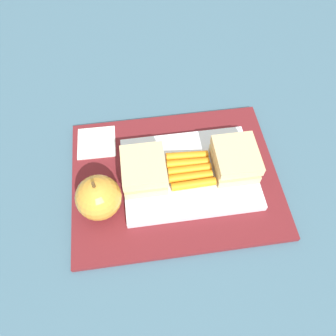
{
  "coord_description": "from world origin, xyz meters",
  "views": [
    {
      "loc": [
        0.05,
        0.29,
        0.51
      ],
      "look_at": [
        0.01,
        0.0,
        0.04
      ],
      "focal_mm": 35.31,
      "sensor_mm": 36.0,
      "label": 1
    }
  ],
  "objects_px": {
    "sandwich_half_left": "(235,159)",
    "apple": "(99,198)",
    "sandwich_half_right": "(144,170)",
    "paper_napkin": "(97,142)",
    "carrot_sticks_bundle": "(190,170)",
    "food_tray": "(189,173)"
  },
  "relations": [
    {
      "from": "food_tray",
      "to": "apple",
      "type": "distance_m",
      "value": 0.16
    },
    {
      "from": "paper_napkin",
      "to": "sandwich_half_left",
      "type": "bearing_deg",
      "value": 158.73
    },
    {
      "from": "sandwich_half_right",
      "to": "apple",
      "type": "distance_m",
      "value": 0.09
    },
    {
      "from": "food_tray",
      "to": "sandwich_half_right",
      "type": "height_order",
      "value": "sandwich_half_right"
    },
    {
      "from": "food_tray",
      "to": "sandwich_half_left",
      "type": "height_order",
      "value": "sandwich_half_left"
    },
    {
      "from": "sandwich_half_left",
      "to": "apple",
      "type": "height_order",
      "value": "apple"
    },
    {
      "from": "sandwich_half_right",
      "to": "food_tray",
      "type": "bearing_deg",
      "value": 180.0
    },
    {
      "from": "carrot_sticks_bundle",
      "to": "paper_napkin",
      "type": "xyz_separation_m",
      "value": [
        0.16,
        -0.09,
        -0.02
      ]
    },
    {
      "from": "sandwich_half_right",
      "to": "carrot_sticks_bundle",
      "type": "xyz_separation_m",
      "value": [
        -0.08,
        0.0,
        -0.02
      ]
    },
    {
      "from": "paper_napkin",
      "to": "food_tray",
      "type": "bearing_deg",
      "value": 149.92
    },
    {
      "from": "sandwich_half_right",
      "to": "apple",
      "type": "xyz_separation_m",
      "value": [
        0.08,
        0.04,
        0.0
      ]
    },
    {
      "from": "food_tray",
      "to": "sandwich_half_right",
      "type": "xyz_separation_m",
      "value": [
        0.08,
        0.0,
        0.03
      ]
    },
    {
      "from": "food_tray",
      "to": "sandwich_half_right",
      "type": "bearing_deg",
      "value": 0.0
    },
    {
      "from": "sandwich_half_right",
      "to": "apple",
      "type": "height_order",
      "value": "apple"
    },
    {
      "from": "carrot_sticks_bundle",
      "to": "apple",
      "type": "bearing_deg",
      "value": 15.07
    },
    {
      "from": "carrot_sticks_bundle",
      "to": "sandwich_half_left",
      "type": "bearing_deg",
      "value": -179.76
    },
    {
      "from": "apple",
      "to": "sandwich_half_right",
      "type": "bearing_deg",
      "value": -151.15
    },
    {
      "from": "sandwich_half_left",
      "to": "apple",
      "type": "bearing_deg",
      "value": 10.23
    },
    {
      "from": "food_tray",
      "to": "paper_napkin",
      "type": "height_order",
      "value": "food_tray"
    },
    {
      "from": "paper_napkin",
      "to": "sandwich_half_right",
      "type": "bearing_deg",
      "value": 131.51
    },
    {
      "from": "sandwich_half_left",
      "to": "paper_napkin",
      "type": "bearing_deg",
      "value": -21.27
    },
    {
      "from": "sandwich_half_right",
      "to": "paper_napkin",
      "type": "bearing_deg",
      "value": -48.49
    }
  ]
}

